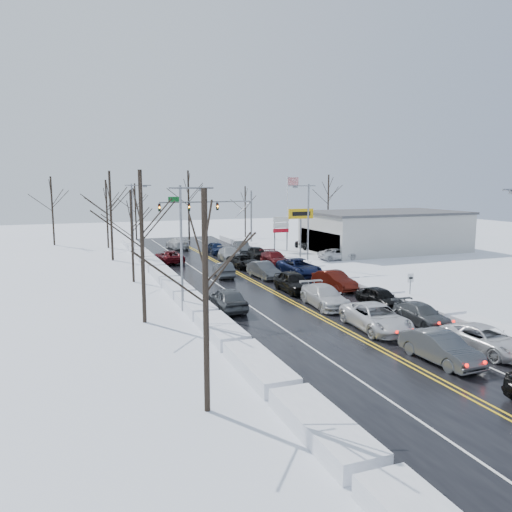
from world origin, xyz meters
name	(u,v)px	position (x,y,z in m)	size (l,w,h in m)	color
ground	(271,291)	(0.00, 0.00, 0.00)	(160.00, 160.00, 0.00)	silver
road_surface	(262,286)	(0.00, 2.00, 0.01)	(14.00, 84.00, 0.01)	black
snow_bank_left	(178,293)	(-7.60, 2.00, 0.00)	(1.82, 72.00, 0.75)	silver
snow_bank_right	(337,280)	(7.60, 2.00, 0.00)	(1.82, 72.00, 0.75)	silver
traffic_signal_mast	(217,209)	(3.45, 27.99, 5.48)	(13.28, 0.39, 8.00)	slate
tires_plus_sign	(301,217)	(10.50, 15.99, 4.99)	(3.20, 0.34, 6.00)	slate
used_vehicles_sign	(281,227)	(10.50, 22.00, 3.32)	(2.20, 0.22, 4.65)	slate
speed_limit_sign	(410,283)	(8.20, -8.00, 1.63)	(0.55, 0.09, 2.35)	slate
flagpole	(288,204)	(15.17, 30.00, 5.93)	(1.87, 1.20, 10.00)	silver
dealership_building	(384,231)	(23.98, 18.00, 2.66)	(20.40, 12.40, 5.30)	#AEAEA9
streetlight_ne	(307,218)	(8.30, 10.00, 5.31)	(3.20, 0.25, 9.00)	slate
streetlight_sw	(184,238)	(-8.30, -4.00, 5.31)	(3.20, 0.25, 9.00)	slate
streetlight_nw	(134,214)	(-8.30, 24.00, 5.31)	(3.20, 0.25, 9.00)	slate
tree_left_a	(205,258)	(-11.00, -20.00, 6.29)	(3.60, 3.60, 9.00)	#2D231C
tree_left_b	(141,217)	(-11.50, -6.00, 6.99)	(4.00, 4.00, 10.00)	#2D231C
tree_left_c	(131,218)	(-10.50, 8.00, 5.94)	(3.40, 3.40, 8.50)	#2D231C
tree_left_d	(110,198)	(-11.20, 22.00, 7.33)	(4.20, 4.20, 10.50)	#2D231C
tree_left_e	(106,201)	(-10.80, 34.00, 6.64)	(3.80, 3.80, 9.50)	#2D231C
tree_far_a	(52,197)	(-18.00, 40.00, 6.99)	(4.00, 4.00, 10.00)	#2D231C
tree_far_b	(135,201)	(-6.00, 41.00, 6.29)	(3.60, 3.60, 9.00)	#2D231C
tree_far_c	(188,192)	(2.00, 39.00, 7.68)	(4.40, 4.40, 11.00)	#2D231C
tree_far_d	(245,202)	(12.00, 40.50, 5.94)	(3.40, 3.40, 8.50)	#2D231C
tree_far_e	(328,192)	(28.00, 41.00, 7.33)	(4.20, 4.20, 10.50)	#2D231C
queued_car_1	(440,362)	(1.70, -18.89, 0.00)	(1.65, 4.74, 1.56)	#46494C
queued_car_2	(376,330)	(1.89, -12.87, 0.00)	(2.67, 5.78, 1.61)	silver
queued_car_3	(324,307)	(1.67, -6.50, 0.00)	(2.21, 5.44, 1.58)	silver
queued_car_4	(293,292)	(1.63, -1.11, 0.00)	(2.03, 5.06, 1.72)	black
queued_car_5	(264,278)	(1.55, 5.56, 0.00)	(1.64, 4.70, 1.55)	#414346
queued_car_6	(244,268)	(1.66, 11.73, 0.00)	(2.36, 5.11, 1.42)	black
queued_car_7	(230,262)	(1.57, 16.24, 0.00)	(2.28, 5.61, 1.63)	gray
queued_car_8	(216,254)	(1.77, 22.78, 0.00)	(1.81, 4.50, 1.53)	black
queued_car_10	(485,352)	(5.08, -18.51, 0.00)	(2.36, 5.11, 1.42)	silver
queued_car_11	(421,324)	(5.36, -12.87, 0.00)	(1.87, 4.61, 1.34)	#404345
queued_car_12	(380,307)	(5.41, -8.16, 0.00)	(1.77, 4.39, 1.50)	black
queued_car_13	(334,289)	(5.37, -1.44, 0.00)	(1.67, 4.79, 1.58)	#471009
queued_car_14	(299,275)	(5.33, 5.50, 0.00)	(2.74, 5.95, 1.65)	black
queued_car_15	(275,265)	(5.45, 12.11, 0.00)	(2.15, 5.29, 1.53)	#45090C
queued_car_16	(258,259)	(5.36, 17.16, 0.00)	(1.72, 4.27, 1.46)	black
queued_car_17	(242,252)	(5.37, 23.06, 0.00)	(1.56, 4.46, 1.47)	#474A4D
oncoming_car_0	(224,277)	(-1.93, 7.45, 0.00)	(1.51, 4.34, 1.43)	#3F4244
oncoming_car_1	(169,263)	(-5.29, 17.78, 0.00)	(2.40, 5.21, 1.45)	#4E0A0F
oncoming_car_2	(178,249)	(-1.91, 29.42, 0.00)	(2.17, 5.33, 1.55)	silver
oncoming_car_3	(227,310)	(-5.40, -4.89, 0.00)	(1.99, 4.95, 1.68)	#444749
parked_car_0	(338,260)	(14.11, 13.07, 0.00)	(2.20, 4.77, 1.33)	silver
parked_car_1	(348,256)	(16.92, 15.39, 0.00)	(1.94, 4.77, 1.39)	#393B3D
parked_car_2	(307,249)	(14.85, 23.04, 0.00)	(1.98, 4.91, 1.67)	black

